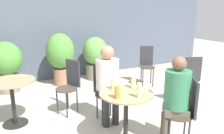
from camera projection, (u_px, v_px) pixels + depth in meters
name	position (u px, v px, depth m)	size (l,w,h in m)	color
storefront_wall	(49.00, 20.00, 5.38)	(10.00, 0.06, 3.00)	#4C5666
cafe_table_near	(126.00, 106.00, 2.83)	(0.69, 0.69, 0.72)	black
cafe_table_far	(12.00, 91.00, 3.32)	(0.71, 0.71, 0.72)	black
bistro_chair_0	(186.00, 108.00, 2.75)	(0.42, 0.41, 0.92)	#42382D
bistro_chair_1	(104.00, 87.00, 3.50)	(0.37, 0.37, 0.92)	#42382D
bistro_chair_2	(190.00, 76.00, 4.10)	(0.39, 0.40, 0.92)	#42382D
bistro_chair_4	(147.00, 62.00, 5.18)	(0.40, 0.41, 0.92)	#42382D
bistro_chair_5	(70.00, 82.00, 3.74)	(0.42, 0.40, 0.92)	#42382D
seated_person_0	(176.00, 95.00, 2.72)	(0.40, 0.39, 1.21)	brown
seated_person_1	(108.00, 78.00, 3.33)	(0.35, 0.37, 1.23)	#2D2D33
beer_glass_0	(117.00, 92.00, 2.60)	(0.07, 0.07, 0.16)	#B28433
beer_glass_1	(139.00, 90.00, 2.62)	(0.06, 0.06, 0.18)	beige
beer_glass_2	(133.00, 82.00, 2.94)	(0.07, 0.07, 0.17)	beige
beer_glass_3	(114.00, 83.00, 2.90)	(0.07, 0.07, 0.16)	beige
potted_plant_0	(6.00, 63.00, 4.67)	(0.68, 0.68, 1.11)	slate
potted_plant_1	(60.00, 54.00, 5.12)	(0.66, 0.66, 1.24)	#93664C
potted_plant_2	(95.00, 56.00, 5.60)	(0.63, 0.63, 1.09)	slate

